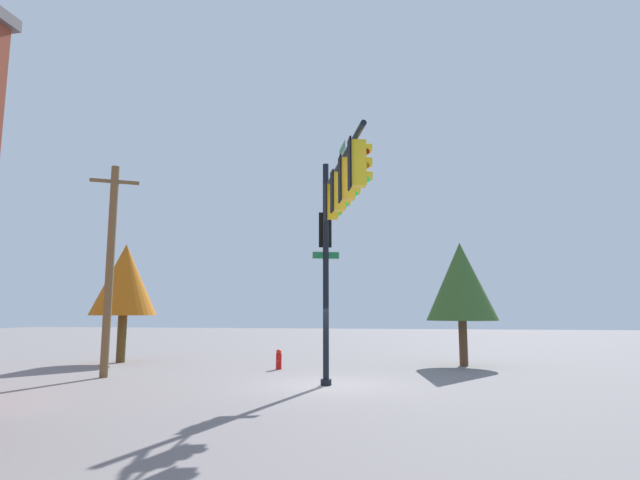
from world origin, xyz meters
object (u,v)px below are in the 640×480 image
(tree_near, at_px, (125,280))
(signal_pole_assembly, at_px, (336,214))
(utility_pole, at_px, (110,266))
(tree_mid, at_px, (461,282))
(fire_hydrant, at_px, (279,359))

(tree_near, bearing_deg, signal_pole_assembly, 55.87)
(utility_pole, relative_size, tree_near, 1.40)
(utility_pole, distance_m, tree_mid, 15.06)
(signal_pole_assembly, xyz_separation_m, tree_near, (-7.91, -11.67, -1.36))
(utility_pole, xyz_separation_m, tree_mid, (-6.75, 13.46, -0.35))
(tree_near, relative_size, tree_mid, 1.02)
(signal_pole_assembly, relative_size, utility_pole, 0.94)
(signal_pole_assembly, height_order, tree_mid, signal_pole_assembly)
(fire_hydrant, relative_size, tree_mid, 0.15)
(tree_mid, bearing_deg, fire_hydrant, -69.40)
(signal_pole_assembly, xyz_separation_m, utility_pole, (-2.58, -9.07, -1.19))
(utility_pole, height_order, tree_near, utility_pole)
(fire_hydrant, height_order, tree_mid, tree_mid)
(tree_mid, bearing_deg, tree_near, -84.95)
(signal_pole_assembly, bearing_deg, fire_hydrant, -151.71)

